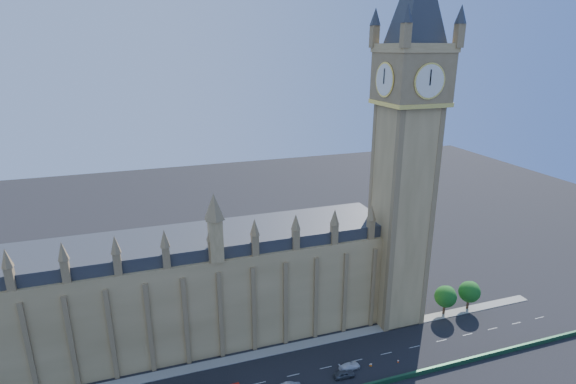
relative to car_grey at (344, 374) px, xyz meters
name	(u,v)px	position (x,y,z in m)	size (l,w,h in m)	color
ground	(277,379)	(-14.72, 4.25, -0.81)	(400.00, 400.00, 0.00)	black
palace_westminster	(151,295)	(-39.72, 26.25, 13.05)	(120.00, 20.00, 28.00)	#977C49
elizabeth_tower	(408,119)	(23.28, 18.25, 53.75)	(20.59, 20.59, 105.00)	#977C49
kerb_north	(265,353)	(-14.72, 13.75, -0.73)	(160.00, 3.00, 0.16)	gray
tree_east_near	(446,296)	(37.50, 14.34, 4.83)	(6.00, 6.00, 8.50)	#382619
tree_east_far	(470,291)	(45.50, 14.34, 4.83)	(6.00, 6.00, 8.50)	#382619
car_grey	(344,374)	(0.00, 0.00, 0.00)	(1.91, 4.76, 1.62)	#45484E
car_white	(350,366)	(2.33, 2.08, -0.06)	(2.09, 5.14, 1.49)	silver
cone_a	(355,362)	(4.35, 3.33, -0.44)	(0.51, 0.51, 0.75)	black
cone_b	(398,361)	(14.28, 0.51, -0.44)	(0.60, 0.60, 0.76)	black
cone_c	(371,365)	(7.59, 1.42, -0.43)	(0.57, 0.57, 0.77)	black
cone_d	(370,365)	(7.32, 1.50, -0.49)	(0.49, 0.49, 0.65)	black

